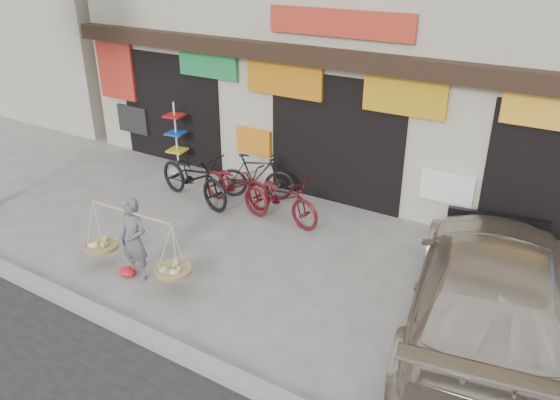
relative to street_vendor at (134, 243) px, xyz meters
The scene contains 12 objects.
ground 1.78m from the street_vendor, 33.14° to the left, with size 70.00×70.00×0.00m, color gray.
kerb 1.86m from the street_vendor, 38.33° to the right, with size 70.00×0.25×0.12m, color gray.
shophouse_block 7.96m from the street_vendor, 79.29° to the left, with size 14.00×6.32×7.00m.
neighbor_west 14.65m from the street_vendor, 146.88° to the left, with size 12.00×7.00×6.00m, color #B6AB96.
street_vendor is the anchor object (origin of this frame).
bike_0 3.03m from the street_vendor, 111.85° to the left, with size 0.75×2.14×1.13m, color black.
bike_1 3.66m from the street_vendor, 91.62° to the left, with size 0.47×1.67×1.00m, color black.
bike_2 3.19m from the street_vendor, 73.46° to the left, with size 0.66×1.90×1.00m, color #5F1017.
bike_3 3.06m from the street_vendor, 93.98° to the left, with size 0.66×1.90×1.00m, color #5F1017.
suv 5.47m from the street_vendor, 16.02° to the left, with size 3.02×5.53×1.52m.
display_rack 4.68m from the street_vendor, 123.28° to the left, with size 0.47×0.47×1.72m.
red_bag 0.62m from the street_vendor, 167.85° to the right, with size 0.31×0.25×0.14m, color red.
Camera 1 is at (4.68, -6.17, 5.07)m, focal length 35.00 mm.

